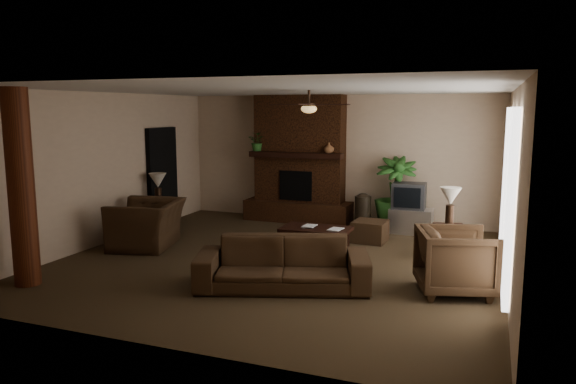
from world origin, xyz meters
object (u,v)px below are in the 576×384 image
at_px(log_column, 21,188).
at_px(sofa, 283,255).
at_px(armchair_left, 147,216).
at_px(floor_vase, 363,209).
at_px(side_table_right, 449,241).
at_px(tv_stand, 411,221).
at_px(floor_plant, 395,209).
at_px(armchair_right, 456,258).
at_px(lamp_left, 158,183).
at_px(lamp_right, 450,199).
at_px(coffee_table, 316,231).
at_px(side_table_left, 158,218).
at_px(ottoman, 370,231).

relative_size(log_column, sofa, 1.16).
bearing_deg(armchair_left, sofa, 53.71).
relative_size(floor_vase, side_table_right, 1.40).
xyz_separation_m(tv_stand, floor_plant, (-0.37, 0.22, 0.18)).
relative_size(armchair_right, lamp_left, 1.53).
bearing_deg(lamp_right, lamp_left, -179.56).
xyz_separation_m(log_column, coffee_table, (3.33, 3.19, -1.03)).
bearing_deg(side_table_left, armchair_left, -64.02).
relative_size(armchair_right, ottoman, 1.65).
distance_m(tv_stand, side_table_right, 1.83).
distance_m(ottoman, side_table_right, 1.61).
relative_size(ottoman, side_table_left, 1.09).
bearing_deg(side_table_left, lamp_left, 90.00).
height_order(floor_vase, lamp_right, lamp_right).
bearing_deg(side_table_right, tv_stand, 118.18).
distance_m(coffee_table, floor_vase, 2.05).
relative_size(armchair_left, coffee_table, 1.08).
xyz_separation_m(coffee_table, ottoman, (0.75, 1.04, -0.17)).
xyz_separation_m(armchair_left, ottoman, (3.72, 1.82, -0.37)).
distance_m(floor_plant, lamp_left, 4.93).
relative_size(log_column, armchair_left, 2.16).
bearing_deg(tv_stand, lamp_left, -161.20).
bearing_deg(lamp_right, side_table_left, -179.03).
bearing_deg(side_table_right, sofa, -130.15).
bearing_deg(lamp_left, floor_plant, 22.32).
distance_m(armchair_left, floor_plant, 5.01).
bearing_deg(tv_stand, side_table_right, -61.49).
bearing_deg(sofa, tv_stand, 55.05).
relative_size(floor_vase, lamp_right, 1.18).
xyz_separation_m(armchair_right, ottoman, (-1.70, 2.45, -0.30)).
xyz_separation_m(side_table_left, side_table_right, (5.76, 0.08, 0.00)).
xyz_separation_m(tv_stand, lamp_right, (0.85, -1.59, 0.75)).
height_order(ottoman, side_table_left, side_table_left).
height_order(log_column, sofa, log_column).
distance_m(sofa, side_table_left, 4.40).
xyz_separation_m(coffee_table, lamp_right, (2.22, 0.45, 0.63)).
height_order(armchair_right, ottoman, armchair_right).
distance_m(log_column, side_table_right, 6.73).
bearing_deg(ottoman, lamp_right, -21.68).
height_order(armchair_right, side_table_left, armchair_right).
xyz_separation_m(armchair_right, side_table_right, (-0.22, 1.84, -0.22)).
relative_size(log_column, floor_vase, 3.64).
bearing_deg(lamp_right, sofa, -129.75).
relative_size(sofa, side_table_right, 4.38).
bearing_deg(side_table_left, floor_plant, 22.89).
relative_size(side_table_left, side_table_right, 1.00).
bearing_deg(ottoman, armchair_left, -153.90).
height_order(log_column, side_table_left, log_column).
relative_size(armchair_right, floor_plant, 0.65).
height_order(coffee_table, lamp_left, lamp_left).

